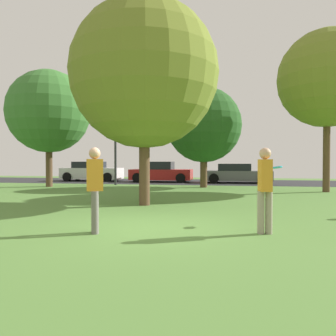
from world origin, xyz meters
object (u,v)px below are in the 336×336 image
(person_thrower, at_px, (95,186))
(frisbee_disc, at_px, (276,167))
(birch_tree_lone, at_px, (144,74))
(street_lamp_post, at_px, (115,148))
(maple_tree_near, at_px, (327,79))
(parked_car_red, at_px, (161,173))
(oak_tree_center, at_px, (49,112))
(maple_tree_far, at_px, (204,125))
(parked_car_grey, at_px, (237,174))
(person_bystander, at_px, (265,186))
(parked_car_white, at_px, (92,172))

(person_thrower, distance_m, frisbee_disc, 4.21)
(birch_tree_lone, height_order, street_lamp_post, birch_tree_lone)
(maple_tree_near, distance_m, parked_car_red, 11.94)
(oak_tree_center, distance_m, birch_tree_lone, 9.85)
(birch_tree_lone, height_order, parked_car_red, birch_tree_lone)
(maple_tree_far, bearing_deg, maple_tree_near, -16.29)
(oak_tree_center, distance_m, parked_car_grey, 12.36)
(maple_tree_far, xyz_separation_m, frisbee_disc, (2.47, -10.32, -2.11))
(maple_tree_near, xyz_separation_m, person_bystander, (-3.80, -9.88, -4.34))
(maple_tree_far, xyz_separation_m, birch_tree_lone, (-1.38, -7.78, 0.89))
(person_bystander, height_order, parked_car_grey, person_bystander)
(person_thrower, bearing_deg, parked_car_grey, 53.21)
(maple_tree_near, bearing_deg, maple_tree_far, 163.71)
(maple_tree_far, height_order, street_lamp_post, maple_tree_far)
(birch_tree_lone, distance_m, person_bystander, 6.15)
(maple_tree_far, relative_size, parked_car_grey, 1.25)
(street_lamp_post, bearing_deg, parked_car_grey, 25.07)
(frisbee_disc, height_order, parked_car_white, parked_car_white)
(frisbee_disc, relative_size, parked_car_white, 0.09)
(birch_tree_lone, bearing_deg, parked_car_red, 99.03)
(frisbee_disc, bearing_deg, birch_tree_lone, 146.61)
(birch_tree_lone, bearing_deg, maple_tree_near, 39.85)
(person_thrower, xyz_separation_m, street_lamp_post, (-4.08, 13.00, 1.28))
(person_bystander, distance_m, frisbee_disc, 1.38)
(parked_car_grey, relative_size, street_lamp_post, 0.97)
(parked_car_white, bearing_deg, parked_car_red, -2.43)
(maple_tree_near, height_order, street_lamp_post, maple_tree_near)
(maple_tree_far, relative_size, parked_car_red, 1.30)
(frisbee_disc, bearing_deg, person_bystander, -106.97)
(street_lamp_post, bearing_deg, oak_tree_center, -148.79)
(parked_car_red, bearing_deg, birch_tree_lone, -80.97)
(birch_tree_lone, bearing_deg, oak_tree_center, 137.36)
(maple_tree_far, height_order, person_thrower, maple_tree_far)
(maple_tree_far, xyz_separation_m, person_bystander, (2.08, -11.59, -2.46))
(maple_tree_near, bearing_deg, parked_car_red, 146.63)
(maple_tree_far, distance_m, street_lamp_post, 5.58)
(oak_tree_center, distance_m, person_bystander, 15.34)
(frisbee_disc, distance_m, street_lamp_post, 13.69)
(maple_tree_near, height_order, parked_car_grey, maple_tree_near)
(oak_tree_center, height_order, birch_tree_lone, birch_tree_lone)
(parked_car_red, bearing_deg, parked_car_grey, -0.74)
(maple_tree_near, xyz_separation_m, street_lamp_post, (-11.26, 2.58, -3.05))
(maple_tree_far, bearing_deg, parked_car_red, 127.36)
(oak_tree_center, xyz_separation_m, person_bystander, (10.71, -10.49, -3.27))
(person_bystander, bearing_deg, street_lamp_post, 22.06)
(oak_tree_center, xyz_separation_m, parked_car_red, (5.32, 5.44, -3.59))
(oak_tree_center, bearing_deg, person_thrower, -56.43)
(maple_tree_far, relative_size, maple_tree_near, 0.72)
(maple_tree_far, bearing_deg, person_thrower, -96.15)
(parked_car_white, height_order, street_lamp_post, street_lamp_post)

